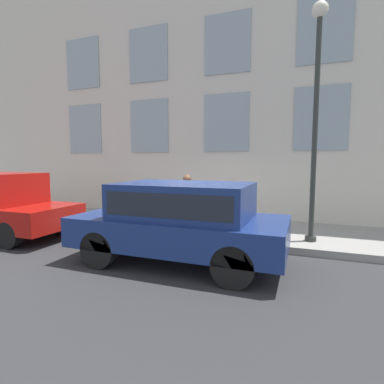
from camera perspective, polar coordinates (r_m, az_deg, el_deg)
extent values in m
plane|color=#2D2D30|center=(7.67, 0.59, -10.02)|extent=(80.00, 80.00, 0.00)
cube|color=gray|center=(9.06, 3.93, -6.98)|extent=(3.06, 60.00, 0.17)
cube|color=beige|center=(10.76, 6.85, 19.81)|extent=(0.30, 40.00, 9.39)
cube|color=#8C9EA8|center=(10.05, 23.34, 12.77)|extent=(0.03, 1.55, 1.92)
cube|color=#8C9EA8|center=(10.36, 6.53, 12.99)|extent=(0.03, 1.55, 1.92)
cube|color=#8C9EA8|center=(11.43, -8.18, 12.30)|extent=(0.03, 1.55, 1.92)
cube|color=#8C9EA8|center=(13.08, -19.70, 11.21)|extent=(0.03, 1.55, 1.92)
cube|color=#8C9EA8|center=(10.68, 23.96, 26.45)|extent=(0.03, 1.55, 1.92)
cube|color=#8C9EA8|center=(10.97, 6.70, 26.32)|extent=(0.03, 1.55, 1.92)
cube|color=#8C9EA8|center=(11.99, -8.37, 24.50)|extent=(0.03, 1.55, 1.92)
cube|color=#8C9EA8|center=(13.57, -20.10, 21.98)|extent=(0.03, 1.55, 1.92)
cylinder|color=red|center=(8.18, 1.00, -7.61)|extent=(0.38, 0.38, 0.04)
cylinder|color=red|center=(8.12, 1.00, -5.80)|extent=(0.28, 0.28, 0.57)
sphere|color=maroon|center=(8.07, 1.01, -3.82)|extent=(0.29, 0.29, 0.29)
cylinder|color=black|center=(8.05, 1.01, -3.20)|extent=(0.10, 0.10, 0.12)
cylinder|color=red|center=(8.05, 2.29, -5.41)|extent=(0.09, 0.10, 0.09)
cylinder|color=red|center=(8.17, -0.25, -5.23)|extent=(0.09, 0.10, 0.09)
cylinder|color=navy|center=(8.75, -1.11, -4.38)|extent=(0.11, 0.11, 0.74)
cylinder|color=navy|center=(8.89, -0.74, -4.21)|extent=(0.11, 0.11, 0.74)
cube|color=#72288C|center=(8.73, -0.93, -0.12)|extent=(0.20, 0.14, 0.55)
cylinder|color=#72288C|center=(8.59, -1.28, -0.12)|extent=(0.09, 0.09, 0.53)
cylinder|color=#72288C|center=(8.86, -0.59, 0.06)|extent=(0.09, 0.09, 0.53)
sphere|color=brown|center=(8.69, -0.93, 2.50)|extent=(0.25, 0.25, 0.25)
cylinder|color=black|center=(6.27, -17.29, -10.43)|extent=(0.24, 0.74, 0.74)
cylinder|color=black|center=(7.68, -9.18, -7.22)|extent=(0.24, 0.74, 0.74)
cylinder|color=black|center=(5.15, 7.82, -13.88)|extent=(0.24, 0.74, 0.74)
cylinder|color=black|center=(6.79, 11.16, -9.01)|extent=(0.24, 0.74, 0.74)
cube|color=navy|center=(6.26, -2.47, -7.35)|extent=(1.99, 4.33, 0.60)
cube|color=navy|center=(6.11, -1.57, -1.53)|extent=(1.75, 2.69, 0.69)
cube|color=#1E232D|center=(6.11, -1.57, -1.53)|extent=(1.76, 2.47, 0.44)
cylinder|color=black|center=(8.51, -31.40, -7.00)|extent=(0.24, 0.66, 0.66)
cylinder|color=black|center=(9.54, -23.85, -5.32)|extent=(0.24, 0.66, 0.66)
cylinder|color=#2D332D|center=(7.90, 21.64, -8.22)|extent=(0.26, 0.26, 0.12)
cylinder|color=#2D332D|center=(7.70, 22.38, 10.51)|extent=(0.12, 0.12, 5.22)
sphere|color=silver|center=(8.39, 23.22, 29.32)|extent=(0.36, 0.36, 0.36)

